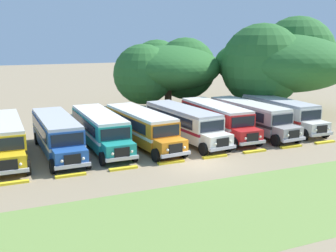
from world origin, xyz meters
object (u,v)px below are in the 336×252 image
parked_bus_slot_2 (100,128)px  parked_bus_slot_7 (280,112)px  parked_bus_slot_3 (142,126)px  parked_bus_slot_1 (57,133)px  broad_shade_tree (166,69)px  parked_bus_slot_5 (217,118)px  secondary_tree (278,61)px  parked_bus_slot_4 (184,122)px  parked_bus_slot_0 (4,137)px  parked_bus_slot_6 (250,116)px

parked_bus_slot_2 → parked_bus_slot_7: bearing=88.9°
parked_bus_slot_2 → parked_bus_slot_3: same height
parked_bus_slot_1 → broad_shade_tree: bearing=130.2°
parked_bus_slot_5 → secondary_tree: size_ratio=0.67×
parked_bus_slot_3 → parked_bus_slot_7: same height
parked_bus_slot_1 → parked_bus_slot_3: (6.86, -0.26, 0.00)m
parked_bus_slot_1 → parked_bus_slot_4: bearing=87.7°
secondary_tree → broad_shade_tree: bearing=158.0°
parked_bus_slot_2 → secondary_tree: (23.59, 7.85, 4.39)m
parked_bus_slot_3 → secondary_tree: secondary_tree is taller
parked_bus_slot_3 → parked_bus_slot_0: bearing=-99.1°
parked_bus_slot_4 → broad_shade_tree: (3.94, 13.29, 3.53)m
parked_bus_slot_0 → parked_bus_slot_7: bearing=89.6°
parked_bus_slot_3 → parked_bus_slot_6: same height
parked_bus_slot_2 → parked_bus_slot_1: bearing=-86.1°
parked_bus_slot_6 → parked_bus_slot_3: bearing=-93.6°
parked_bus_slot_2 → parked_bus_slot_6: 14.24m
parked_bus_slot_6 → broad_shade_tree: size_ratio=0.82×
secondary_tree → parked_bus_slot_4: bearing=-152.9°
parked_bus_slot_6 → parked_bus_slot_7: size_ratio=1.01×
parked_bus_slot_3 → parked_bus_slot_6: (10.85, 0.11, 0.00)m
parked_bus_slot_0 → parked_bus_slot_4: 14.61m
parked_bus_slot_5 → parked_bus_slot_7: 7.19m
parked_bus_slot_1 → parked_bus_slot_2: same height
parked_bus_slot_0 → parked_bus_slot_7: (25.37, 0.03, 0.00)m
parked_bus_slot_1 → broad_shade_tree: (14.75, 13.14, 3.53)m
parked_bus_slot_0 → parked_bus_slot_1: (3.79, -0.35, 0.00)m
parked_bus_slot_7 → secondary_tree: size_ratio=0.67×
parked_bus_slot_6 → parked_bus_slot_7: (3.86, 0.53, 0.00)m
parked_bus_slot_4 → secondary_tree: (16.27, 8.31, 4.39)m
parked_bus_slot_0 → parked_bus_slot_5: size_ratio=1.00×
parked_bus_slot_6 → secondary_tree: size_ratio=0.68×
parked_bus_slot_5 → parked_bus_slot_6: 3.37m
parked_bus_slot_3 → broad_shade_tree: 15.95m
parked_bus_slot_7 → parked_bus_slot_2: bearing=-89.8°
parked_bus_slot_5 → parked_bus_slot_6: same height
parked_bus_slot_1 → parked_bus_slot_4: size_ratio=0.99×
parked_bus_slot_0 → parked_bus_slot_3: bearing=86.3°
parked_bus_slot_2 → broad_shade_tree: bearing=137.4°
parked_bus_slot_6 → parked_bus_slot_7: bearing=93.6°
parked_bus_slot_0 → secondary_tree: (30.86, 7.81, 4.39)m
parked_bus_slot_7 → broad_shade_tree: bearing=-151.9°
parked_bus_slot_2 → parked_bus_slot_4: same height
parked_bus_slot_1 → secondary_tree: (27.07, 8.16, 4.39)m
parked_bus_slot_0 → parked_bus_slot_3: same height
parked_bus_slot_1 → parked_bus_slot_2: size_ratio=1.00×
parked_bus_slot_4 → secondary_tree: bearing=111.1°
parked_bus_slot_1 → parked_bus_slot_2: (3.48, 0.31, 0.00)m
parked_bus_slot_3 → parked_bus_slot_6: 10.85m
parked_bus_slot_1 → parked_bus_slot_6: bearing=88.0°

